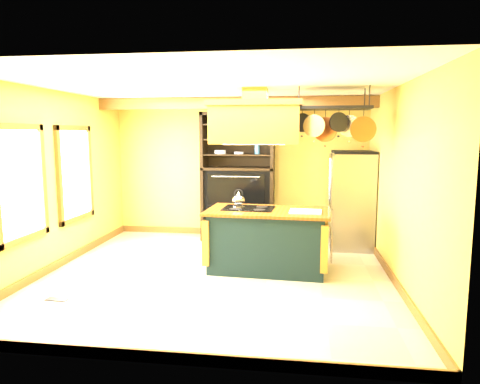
% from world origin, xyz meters
% --- Properties ---
extents(floor, '(5.00, 5.00, 0.00)m').
position_xyz_m(floor, '(0.00, 0.00, 0.00)').
color(floor, beige).
rests_on(floor, ground).
extents(ceiling, '(5.00, 5.00, 0.00)m').
position_xyz_m(ceiling, '(0.00, 0.00, 2.70)').
color(ceiling, white).
rests_on(ceiling, wall_back).
extents(wall_back, '(5.00, 0.02, 2.70)m').
position_xyz_m(wall_back, '(0.00, 2.50, 1.35)').
color(wall_back, gold).
rests_on(wall_back, floor).
extents(wall_front, '(5.00, 0.02, 2.70)m').
position_xyz_m(wall_front, '(0.00, -2.50, 1.35)').
color(wall_front, gold).
rests_on(wall_front, floor).
extents(wall_left, '(0.02, 5.00, 2.70)m').
position_xyz_m(wall_left, '(-2.50, 0.00, 1.35)').
color(wall_left, gold).
rests_on(wall_left, floor).
extents(wall_right, '(0.02, 5.00, 2.70)m').
position_xyz_m(wall_right, '(2.50, 0.00, 1.35)').
color(wall_right, gold).
rests_on(wall_right, floor).
extents(ceiling_beam, '(5.00, 0.15, 0.20)m').
position_xyz_m(ceiling_beam, '(0.00, 1.70, 2.59)').
color(ceiling_beam, brown).
rests_on(ceiling_beam, ceiling).
extents(window_near, '(0.06, 1.06, 1.56)m').
position_xyz_m(window_near, '(-2.47, -0.80, 1.40)').
color(window_near, brown).
rests_on(window_near, wall_left).
extents(window_far, '(0.06, 1.06, 1.56)m').
position_xyz_m(window_far, '(-2.47, 0.60, 1.40)').
color(window_far, brown).
rests_on(window_far, wall_left).
extents(kitchen_island, '(1.88, 1.12, 1.11)m').
position_xyz_m(kitchen_island, '(0.71, 0.33, 0.47)').
color(kitchen_island, '#13282C').
rests_on(kitchen_island, floor).
extents(range_hood, '(1.36, 0.77, 0.80)m').
position_xyz_m(range_hood, '(0.52, 0.32, 2.24)').
color(range_hood, '#AC722B').
rests_on(range_hood, ceiling).
extents(pot_rack, '(1.16, 0.53, 0.77)m').
position_xyz_m(pot_rack, '(1.63, 0.32, 2.28)').
color(pot_rack, black).
rests_on(pot_rack, ceiling).
extents(refrigerator, '(0.74, 0.87, 1.70)m').
position_xyz_m(refrigerator, '(2.11, 1.83, 0.83)').
color(refrigerator, gray).
rests_on(refrigerator, floor).
extents(hutch, '(1.39, 0.63, 2.45)m').
position_xyz_m(hutch, '(0.01, 2.23, 0.93)').
color(hutch, black).
rests_on(hutch, floor).
extents(floor_register, '(0.29, 0.14, 0.01)m').
position_xyz_m(floor_register, '(-1.80, -1.22, 0.01)').
color(floor_register, black).
rests_on(floor_register, floor).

